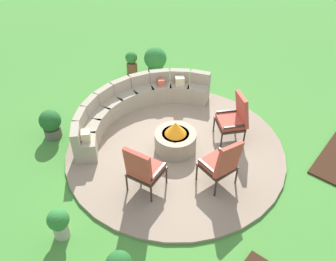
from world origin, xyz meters
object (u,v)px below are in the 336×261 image
potted_plant_1 (59,223)px  potted_plant_2 (132,62)px  lounge_chair_front_right (222,163)px  fire_pit (175,139)px  lounge_chair_front_left (143,169)px  potted_plant_0 (155,60)px  lounge_chair_back_left (235,117)px  curved_stone_bench (134,105)px  potted_plant_3 (51,123)px

potted_plant_1 → potted_plant_2: 5.41m
lounge_chair_front_right → fire_pit: bearing=92.4°
potted_plant_1 → potted_plant_2: (4.65, 2.75, -0.02)m
fire_pit → potted_plant_1: size_ratio=1.40×
lounge_chair_front_left → potted_plant_2: 4.43m
fire_pit → potted_plant_0: bearing=47.8°
lounge_chair_front_right → potted_plant_2: size_ratio=1.73×
lounge_chair_front_left → fire_pit: bearing=93.0°
lounge_chair_front_left → potted_plant_0: bearing=119.1°
fire_pit → lounge_chair_front_right: size_ratio=0.78×
lounge_chair_front_left → potted_plant_1: size_ratio=1.78×
potted_plant_0 → lounge_chair_back_left: bearing=-109.5°
fire_pit → curved_stone_bench: curved_stone_bench is taller
curved_stone_bench → potted_plant_2: size_ratio=5.75×
curved_stone_bench → potted_plant_3: (-1.64, 0.95, 0.01)m
lounge_chair_front_right → lounge_chair_back_left: 1.42m
lounge_chair_front_right → curved_stone_bench: bearing=92.4°
curved_stone_bench → potted_plant_1: (-3.18, -1.29, -0.01)m
potted_plant_1 → lounge_chair_front_right: bearing=-29.1°
lounge_chair_front_left → lounge_chair_front_right: 1.43m
lounge_chair_front_left → potted_plant_1: lounge_chair_front_left is taller
potted_plant_2 → lounge_chair_front_left: bearing=-133.8°
potted_plant_0 → potted_plant_3: potted_plant_0 is taller
curved_stone_bench → fire_pit: bearing=-101.8°
curved_stone_bench → potted_plant_3: bearing=149.9°
lounge_chair_front_left → lounge_chair_back_left: lounge_chair_back_left is taller
potted_plant_0 → curved_stone_bench: bearing=-153.6°
potted_plant_0 → potted_plant_1: bearing=-156.3°
lounge_chair_front_left → curved_stone_bench: bearing=129.0°
lounge_chair_front_left → potted_plant_0: lounge_chair_front_left is taller
lounge_chair_front_right → potted_plant_3: size_ratio=1.64×
curved_stone_bench → lounge_chair_back_left: 2.36m
lounge_chair_front_right → potted_plant_2: (2.05, 4.20, -0.28)m
potted_plant_1 → potted_plant_0: bearing=23.7°
curved_stone_bench → lounge_chair_front_right: size_ratio=3.33×
lounge_chair_back_left → potted_plant_1: bearing=117.6°
potted_plant_2 → lounge_chair_front_right: bearing=-116.0°
lounge_chair_back_left → potted_plant_0: (1.12, 3.15, -0.20)m
curved_stone_bench → lounge_chair_back_left: (0.75, -2.22, 0.26)m
fire_pit → potted_plant_2: 3.43m
potted_plant_3 → curved_stone_bench: bearing=-30.1°
curved_stone_bench → lounge_chair_back_left: lounge_chair_back_left is taller
potted_plant_2 → fire_pit: bearing=-121.3°
lounge_chair_front_right → lounge_chair_front_left: bearing=149.2°
fire_pit → potted_plant_0: 3.23m
curved_stone_bench → lounge_chair_front_left: lounge_chair_front_left is taller
potted_plant_0 → potted_plant_3: size_ratio=1.16×
lounge_chair_back_left → potted_plant_3: 3.98m
lounge_chair_front_left → potted_plant_1: 1.67m
fire_pit → potted_plant_1: fire_pit is taller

